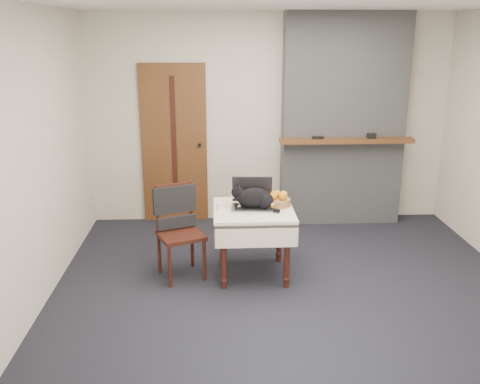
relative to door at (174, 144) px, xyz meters
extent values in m
plane|color=black|center=(1.20, -1.97, -1.00)|extent=(4.50, 4.50, 0.00)
cube|color=beige|center=(1.20, 0.03, 0.30)|extent=(4.50, 0.02, 2.60)
cube|color=beige|center=(-1.05, -1.97, 0.30)|extent=(0.02, 4.00, 2.60)
cube|color=white|center=(1.20, -1.97, 1.60)|extent=(4.50, 4.00, 0.02)
cube|color=brown|center=(0.00, 0.00, 0.00)|extent=(0.82, 0.05, 2.00)
cube|color=#32150D|center=(0.00, -0.03, 0.00)|extent=(0.06, 0.01, 1.70)
cylinder|color=black|center=(0.32, -0.04, 0.00)|extent=(0.04, 0.06, 0.04)
cube|color=gray|center=(2.10, -0.12, 0.30)|extent=(1.50, 0.30, 2.60)
cube|color=brown|center=(2.10, -0.36, 0.10)|extent=(1.62, 0.18, 0.05)
cube|color=black|center=(1.75, -0.36, 0.14)|extent=(0.14, 0.04, 0.03)
cube|color=black|center=(2.40, -0.36, 0.16)|extent=(0.10, 0.07, 0.06)
cylinder|color=#32150D|center=(0.58, -1.99, -0.68)|extent=(0.06, 0.06, 0.64)
sphere|color=#32150D|center=(0.58, -1.99, -0.92)|extent=(0.07, 0.07, 0.07)
cylinder|color=#32150D|center=(1.18, -1.99, -0.68)|extent=(0.06, 0.06, 0.64)
sphere|color=#32150D|center=(1.18, -1.99, -0.92)|extent=(0.07, 0.07, 0.07)
cylinder|color=#32150D|center=(0.58, -1.39, -0.68)|extent=(0.06, 0.06, 0.64)
sphere|color=#32150D|center=(0.58, -1.39, -0.92)|extent=(0.07, 0.07, 0.07)
cylinder|color=#32150D|center=(1.18, -1.39, -0.68)|extent=(0.06, 0.06, 0.64)
sphere|color=#32150D|center=(1.18, -1.39, -0.92)|extent=(0.07, 0.07, 0.07)
cube|color=beige|center=(0.88, -1.69, -0.33)|extent=(0.78, 0.78, 0.06)
cube|color=beige|center=(0.88, -2.07, -0.44)|extent=(0.78, 0.01, 0.22)
cube|color=beige|center=(0.88, -1.30, -0.44)|extent=(0.78, 0.01, 0.22)
cube|color=beige|center=(0.49, -1.69, -0.44)|extent=(0.01, 0.78, 0.22)
cube|color=beige|center=(1.26, -1.69, -0.44)|extent=(0.01, 0.78, 0.22)
cube|color=#B7B7BC|center=(0.86, -1.71, -0.29)|extent=(0.42, 0.31, 0.02)
cube|color=black|center=(0.86, -1.71, -0.27)|extent=(0.34, 0.21, 0.00)
cube|color=black|center=(0.87, -1.55, -0.14)|extent=(0.40, 0.10, 0.27)
cube|color=#AECEFF|center=(0.87, -1.55, -0.14)|extent=(0.37, 0.09, 0.24)
ellipsoid|color=black|center=(0.89, -1.69, -0.19)|extent=(0.37, 0.26, 0.21)
ellipsoid|color=black|center=(0.99, -1.71, -0.21)|extent=(0.21, 0.23, 0.17)
sphere|color=black|center=(0.72, -1.65, -0.14)|extent=(0.15, 0.15, 0.12)
ellipsoid|color=white|center=(0.68, -1.64, -0.17)|extent=(0.07, 0.07, 0.06)
ellipsoid|color=white|center=(0.75, -1.66, -0.23)|extent=(0.07, 0.08, 0.09)
cone|color=black|center=(0.73, -1.69, -0.08)|extent=(0.05, 0.05, 0.05)
cone|color=black|center=(0.74, -1.62, -0.08)|extent=(0.05, 0.05, 0.05)
cylinder|color=black|center=(1.04, -1.80, -0.27)|extent=(0.17, 0.13, 0.04)
sphere|color=white|center=(0.74, -1.69, -0.28)|extent=(0.04, 0.04, 0.04)
sphere|color=white|center=(0.76, -1.61, -0.28)|extent=(0.04, 0.04, 0.04)
cylinder|color=white|center=(0.55, -1.69, -0.27)|extent=(0.06, 0.06, 0.07)
cylinder|color=#AF6F15|center=(1.05, -1.76, -0.27)|extent=(0.03, 0.03, 0.06)
cylinder|color=white|center=(1.05, -1.76, -0.23)|extent=(0.04, 0.04, 0.01)
cylinder|color=olive|center=(1.13, -1.60, -0.26)|extent=(0.25, 0.25, 0.07)
sphere|color=orange|center=(1.08, -1.63, -0.19)|extent=(0.07, 0.07, 0.07)
sphere|color=orange|center=(1.17, -1.64, -0.19)|extent=(0.07, 0.07, 0.07)
sphere|color=orange|center=(1.13, -1.55, -0.19)|extent=(0.07, 0.07, 0.07)
sphere|color=gold|center=(1.19, -1.57, -0.19)|extent=(0.07, 0.07, 0.07)
sphere|color=orange|center=(1.09, -1.56, -0.19)|extent=(0.07, 0.07, 0.07)
cube|color=black|center=(1.01, -1.67, -0.30)|extent=(0.12, 0.11, 0.01)
cube|color=#32150D|center=(0.16, -1.70, -0.56)|extent=(0.54, 0.54, 0.04)
cylinder|color=#32150D|center=(0.06, -1.93, -0.78)|extent=(0.04, 0.04, 0.44)
cylinder|color=#32150D|center=(0.39, -1.80, -0.78)|extent=(0.04, 0.04, 0.44)
cylinder|color=#32150D|center=(-0.07, -1.60, -0.78)|extent=(0.04, 0.04, 0.44)
cylinder|color=#32150D|center=(0.26, -1.47, -0.78)|extent=(0.04, 0.04, 0.44)
cylinder|color=#32150D|center=(-0.07, -1.60, -0.31)|extent=(0.04, 0.04, 0.49)
cylinder|color=#32150D|center=(0.26, -1.47, -0.31)|extent=(0.04, 0.04, 0.49)
cube|color=#32150D|center=(0.09, -1.54, -0.21)|extent=(0.34, 0.16, 0.27)
cube|color=black|center=(0.10, -1.55, -0.23)|extent=(0.42, 0.22, 0.27)
camera|label=1|loc=(0.51, -6.63, 1.38)|focal=40.00mm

